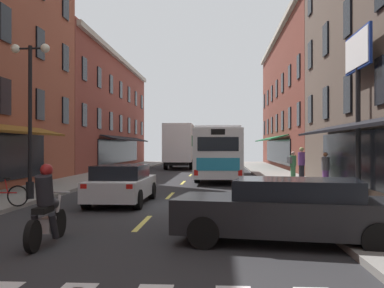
# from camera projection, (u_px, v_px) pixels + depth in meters

# --- Properties ---
(ground_plane) EXTENTS (34.80, 80.00, 0.10)m
(ground_plane) POSITION_uv_depth(u_px,v_px,m) (160.00, 207.00, 15.09)
(ground_plane) COLOR #28282B
(lane_centre_dashes) EXTENTS (0.14, 73.90, 0.01)m
(lane_centre_dashes) POSITION_uv_depth(u_px,v_px,m) (159.00, 206.00, 14.84)
(lane_centre_dashes) COLOR #DBCC4C
(lane_centre_dashes) RESTS_ON ground
(sidewalk_right) EXTENTS (3.00, 80.00, 0.14)m
(sidewalk_right) POSITION_uv_depth(u_px,v_px,m) (336.00, 205.00, 14.73)
(sidewalk_right) COLOR gray
(sidewalk_right) RESTS_ON ground
(billboard_sign) EXTENTS (0.40, 2.79, 6.06)m
(billboard_sign) POSITION_uv_depth(u_px,v_px,m) (358.00, 72.00, 16.11)
(billboard_sign) COLOR black
(billboard_sign) RESTS_ON sidewalk_right
(transit_bus) EXTENTS (2.71, 12.51, 3.10)m
(transit_bus) POSITION_uv_depth(u_px,v_px,m) (219.00, 152.00, 28.27)
(transit_bus) COLOR silver
(transit_bus) RESTS_ON ground
(box_truck) EXTENTS (2.50, 7.38, 3.94)m
(box_truck) POSITION_uv_depth(u_px,v_px,m) (180.00, 146.00, 39.80)
(box_truck) COLOR white
(box_truck) RESTS_ON ground
(sedan_near) EXTENTS (1.95, 4.43, 1.28)m
(sedan_near) POSITION_uv_depth(u_px,v_px,m) (189.00, 158.00, 51.35)
(sedan_near) COLOR silver
(sedan_near) RESTS_ON ground
(sedan_mid) EXTENTS (4.86, 2.51, 1.34)m
(sedan_mid) POSITION_uv_depth(u_px,v_px,m) (290.00, 210.00, 9.12)
(sedan_mid) COLOR black
(sedan_mid) RESTS_ON ground
(sedan_far) EXTENTS (1.92, 4.26, 1.37)m
(sedan_far) POSITION_uv_depth(u_px,v_px,m) (122.00, 184.00, 15.54)
(sedan_far) COLOR silver
(sedan_far) RESTS_ON ground
(motorcycle_rider) EXTENTS (0.62, 2.07, 1.66)m
(motorcycle_rider) POSITION_uv_depth(u_px,v_px,m) (47.00, 210.00, 9.05)
(motorcycle_rider) COLOR black
(motorcycle_rider) RESTS_ON ground
(bicycle_near) EXTENTS (1.71, 0.48, 0.91)m
(bicycle_near) POSITION_uv_depth(u_px,v_px,m) (1.00, 195.00, 13.78)
(bicycle_near) COLOR black
(bicycle_near) RESTS_ON sidewalk_left
(pedestrian_near) EXTENTS (0.52, 0.45, 1.59)m
(pedestrian_near) POSITION_uv_depth(u_px,v_px,m) (293.00, 165.00, 25.02)
(pedestrian_near) COLOR #33663F
(pedestrian_near) RESTS_ON sidewalk_right
(pedestrian_mid) EXTENTS (0.36, 0.36, 1.61)m
(pedestrian_mid) POSITION_uv_depth(u_px,v_px,m) (325.00, 169.00, 20.35)
(pedestrian_mid) COLOR #66387F
(pedestrian_mid) RESTS_ON sidewalk_right
(pedestrian_far) EXTENTS (0.36, 0.36, 1.83)m
(pedestrian_far) POSITION_uv_depth(u_px,v_px,m) (302.00, 164.00, 23.12)
(pedestrian_far) COLOR black
(pedestrian_far) RESTS_ON sidewalk_right
(street_lamp_twin) EXTENTS (1.42, 0.32, 5.56)m
(street_lamp_twin) POSITION_uv_depth(u_px,v_px,m) (30.00, 113.00, 15.89)
(street_lamp_twin) COLOR black
(street_lamp_twin) RESTS_ON sidewalk_left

